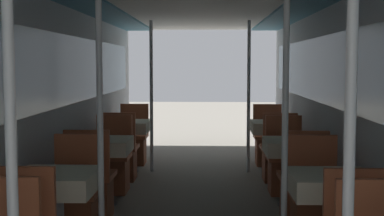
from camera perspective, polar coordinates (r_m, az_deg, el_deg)
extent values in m
cube|color=silver|center=(5.28, -15.12, -0.48)|extent=(0.05, 10.08, 2.14)
cube|color=#8CB2C6|center=(5.26, -15.09, 3.84)|extent=(0.03, 9.27, 0.75)
cube|color=silver|center=(5.22, 16.11, -0.57)|extent=(0.05, 10.08, 2.14)
cube|color=#8CB2C6|center=(5.19, 16.09, 3.81)|extent=(0.03, 9.27, 0.75)
cylinder|color=silver|center=(2.33, -18.65, -7.07)|extent=(0.05, 0.05, 2.14)
cube|color=#93704C|center=(4.17, -14.39, -6.83)|extent=(0.56, 0.56, 0.02)
cube|color=beige|center=(4.18, -14.37, -7.69)|extent=(0.60, 0.60, 0.16)
cube|color=#B25633|center=(3.48, -17.85, -9.62)|extent=(0.44, 0.04, 0.45)
cube|color=#B25633|center=(4.75, -12.46, -8.77)|extent=(0.44, 0.44, 0.05)
cube|color=#B25633|center=(4.89, -11.94, -5.37)|extent=(0.44, 0.04, 0.45)
cylinder|color=silver|center=(4.03, -9.77, -1.96)|extent=(0.05, 0.05, 2.14)
cylinder|color=#4C4C51|center=(6.02, -9.45, -10.01)|extent=(0.31, 0.31, 0.01)
cylinder|color=#B7B7BC|center=(5.94, -9.50, -6.74)|extent=(0.12, 0.12, 0.69)
cube|color=#93704C|center=(5.88, -9.55, -3.39)|extent=(0.56, 0.56, 0.02)
cube|color=beige|center=(5.89, -9.54, -4.00)|extent=(0.60, 0.60, 0.16)
cube|color=brown|center=(5.45, -10.62, -9.46)|extent=(0.37, 0.37, 0.41)
cube|color=#B25633|center=(5.40, -10.66, -7.10)|extent=(0.44, 0.44, 0.05)
cube|color=#B25633|center=(5.16, -11.17, -4.81)|extent=(0.44, 0.04, 0.45)
cube|color=brown|center=(6.51, -8.53, -7.11)|extent=(0.37, 0.37, 0.41)
cube|color=#B25633|center=(6.46, -8.55, -5.11)|extent=(0.44, 0.44, 0.05)
cube|color=#B25633|center=(6.62, -8.28, -2.68)|extent=(0.44, 0.04, 0.45)
cylinder|color=#4C4C51|center=(7.74, -6.87, -6.67)|extent=(0.31, 0.31, 0.01)
cylinder|color=#B7B7BC|center=(7.68, -6.89, -4.11)|extent=(0.12, 0.12, 0.69)
cube|color=#93704C|center=(7.63, -6.92, -1.50)|extent=(0.56, 0.56, 0.02)
cube|color=beige|center=(7.64, -6.91, -1.97)|extent=(0.60, 0.60, 0.16)
cube|color=brown|center=(7.17, -7.55, -5.99)|extent=(0.37, 0.37, 0.41)
cube|color=#B25633|center=(7.13, -7.57, -4.18)|extent=(0.44, 0.44, 0.05)
cube|color=#B25633|center=(6.90, -7.85, -2.37)|extent=(0.44, 0.04, 0.45)
cube|color=brown|center=(8.24, -6.31, -4.57)|extent=(0.37, 0.37, 0.41)
cube|color=#B25633|center=(8.21, -6.32, -2.99)|extent=(0.44, 0.44, 0.05)
cube|color=#B25633|center=(8.37, -6.15, -1.10)|extent=(0.44, 0.04, 0.45)
cylinder|color=silver|center=(7.56, -4.35, 1.20)|extent=(0.05, 0.05, 2.14)
cylinder|color=silver|center=(2.26, 16.37, -7.38)|extent=(0.05, 0.05, 2.14)
cube|color=#93704C|center=(4.11, 14.64, -7.01)|extent=(0.56, 0.56, 0.02)
cube|color=beige|center=(4.12, 14.62, -7.87)|extent=(0.60, 0.60, 0.16)
cube|color=#B25633|center=(3.41, 17.47, -9.91)|extent=(0.44, 0.04, 0.45)
cube|color=#B25633|center=(4.70, 13.06, -8.94)|extent=(0.44, 0.44, 0.05)
cube|color=#B25633|center=(4.83, 12.65, -5.49)|extent=(0.44, 0.04, 0.45)
cylinder|color=silver|center=(3.99, 9.90, -2.03)|extent=(0.05, 0.05, 2.14)
cylinder|color=#4C4C51|center=(5.98, 10.63, -10.13)|extent=(0.31, 0.31, 0.01)
cylinder|color=#B7B7BC|center=(5.90, 10.68, -6.84)|extent=(0.12, 0.12, 0.69)
cube|color=#93704C|center=(5.84, 10.73, -3.46)|extent=(0.56, 0.56, 0.02)
cube|color=beige|center=(5.85, 10.72, -4.08)|extent=(0.60, 0.60, 0.16)
cube|color=brown|center=(5.41, 11.57, -9.60)|extent=(0.37, 0.37, 0.41)
cube|color=#B25633|center=(5.36, 11.61, -7.22)|extent=(0.44, 0.44, 0.05)
cube|color=#B25633|center=(5.12, 12.04, -4.92)|extent=(0.44, 0.04, 0.45)
cube|color=brown|center=(6.47, 9.90, -7.20)|extent=(0.37, 0.37, 0.41)
cube|color=#B25633|center=(6.42, 9.93, -5.19)|extent=(0.44, 0.44, 0.05)
cube|color=#B25633|center=(6.58, 9.72, -2.74)|extent=(0.44, 0.04, 0.45)
cylinder|color=#4C4C51|center=(7.71, 8.57, -6.73)|extent=(0.31, 0.31, 0.01)
cylinder|color=#B7B7BC|center=(7.65, 8.61, -4.16)|extent=(0.12, 0.12, 0.69)
cube|color=#93704C|center=(7.60, 8.64, -1.54)|extent=(0.56, 0.56, 0.02)
cube|color=beige|center=(7.61, 8.63, -2.02)|extent=(0.60, 0.60, 0.16)
cube|color=brown|center=(7.13, 9.12, -6.06)|extent=(0.37, 0.37, 0.41)
cube|color=#B25633|center=(7.10, 9.14, -4.24)|extent=(0.44, 0.44, 0.05)
cube|color=#B25633|center=(6.87, 9.38, -2.42)|extent=(0.44, 0.04, 0.45)
cube|color=brown|center=(8.21, 8.13, -4.62)|extent=(0.37, 0.37, 0.41)
cube|color=#B25633|center=(8.18, 8.15, -3.04)|extent=(0.44, 0.44, 0.05)
cube|color=#B25633|center=(8.34, 8.02, -1.14)|extent=(0.44, 0.04, 0.45)
cylinder|color=silver|center=(7.54, 6.06, 1.18)|extent=(0.05, 0.05, 2.14)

